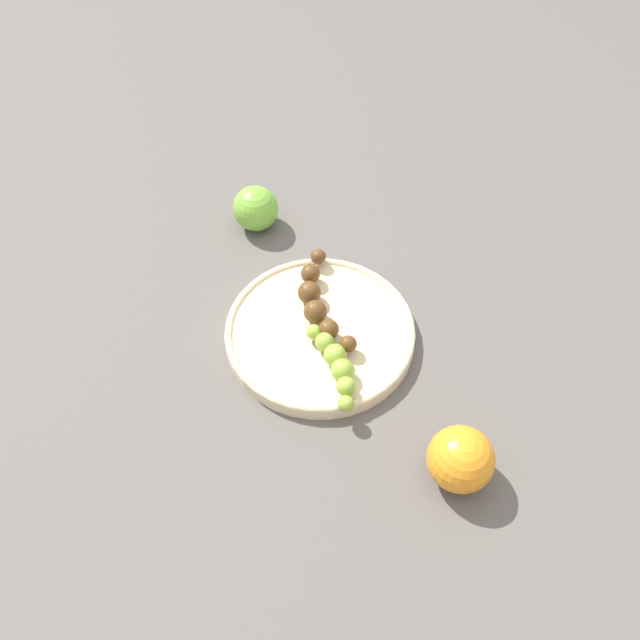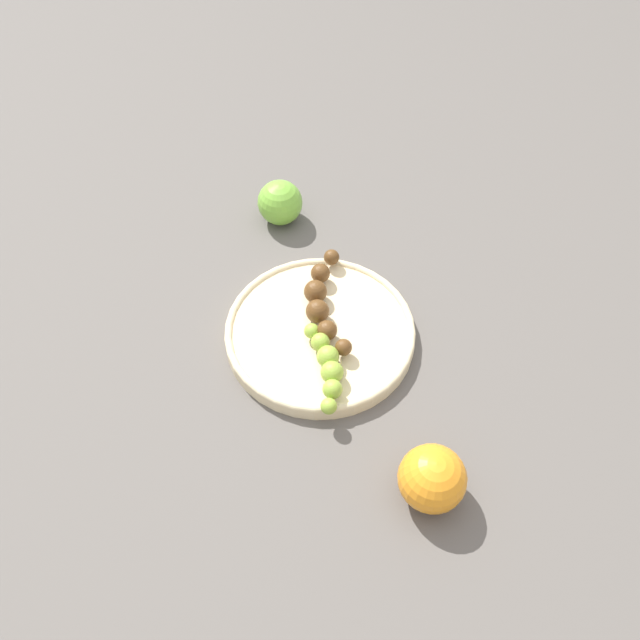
{
  "view_description": "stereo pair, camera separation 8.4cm",
  "coord_description": "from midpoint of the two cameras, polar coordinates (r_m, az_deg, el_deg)",
  "views": [
    {
      "loc": [
        -0.46,
        -0.24,
        0.71
      ],
      "look_at": [
        0.0,
        0.0,
        0.04
      ],
      "focal_mm": 36.85,
      "sensor_mm": 36.0,
      "label": 1
    },
    {
      "loc": [
        -0.41,
        -0.31,
        0.71
      ],
      "look_at": [
        0.0,
        0.0,
        0.04
      ],
      "focal_mm": 36.85,
      "sensor_mm": 36.0,
      "label": 2
    }
  ],
  "objects": [
    {
      "name": "banana_green",
      "position": [
        0.81,
        3.59,
        -4.12
      ],
      "size": [
        0.1,
        0.11,
        0.03
      ],
      "rotation": [
        0.0,
        0.0,
        5.57
      ],
      "color": "#8CAD38",
      "rests_on": "fruit_bowl"
    },
    {
      "name": "ground_plane",
      "position": [
        0.88,
        2.76,
        -1.7
      ],
      "size": [
        2.4,
        2.4,
        0.0
      ],
      "primitive_type": "plane",
      "color": "#56514C"
    },
    {
      "name": "fruit_bowl",
      "position": [
        0.87,
        2.79,
        -1.22
      ],
      "size": [
        0.25,
        0.25,
        0.02
      ],
      "color": "beige",
      "rests_on": "ground_plane"
    },
    {
      "name": "banana_overripe",
      "position": [
        0.87,
        2.98,
        1.5
      ],
      "size": [
        0.14,
        0.13,
        0.03
      ],
      "rotation": [
        0.0,
        0.0,
        2.3
      ],
      "color": "#593819",
      "rests_on": "fruit_bowl"
    },
    {
      "name": "apple_green",
      "position": [
        1.0,
        -1.06,
        10.03
      ],
      "size": [
        0.07,
        0.07,
        0.07
      ],
      "primitive_type": "sphere",
      "color": "#72B238",
      "rests_on": "ground_plane"
    },
    {
      "name": "orange_fruit",
      "position": [
        0.75,
        13.0,
        -13.51
      ],
      "size": [
        0.08,
        0.08,
        0.08
      ],
      "primitive_type": "sphere",
      "color": "orange",
      "rests_on": "ground_plane"
    }
  ]
}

